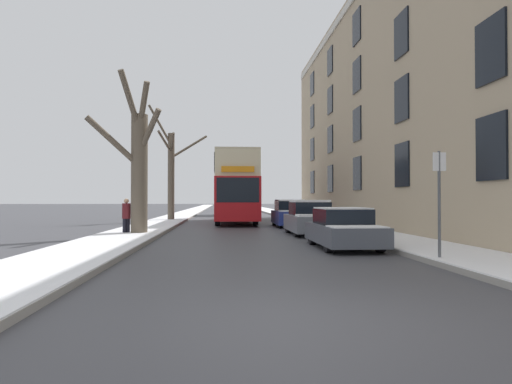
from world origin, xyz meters
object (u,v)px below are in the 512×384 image
(bare_tree_left_1, at_px, (171,171))
(parked_car_0, at_px, (343,229))
(double_decker_bus, at_px, (235,185))
(parked_car_1, at_px, (310,219))
(bare_tree_left_0, at_px, (138,165))
(parked_car_2, at_px, (290,214))
(oncoming_van, at_px, (226,202))
(pedestrian_left_sidewalk, at_px, (126,215))
(street_sign_post, at_px, (439,199))

(bare_tree_left_1, relative_size, parked_car_0, 1.99)
(double_decker_bus, distance_m, parked_car_1, 11.01)
(bare_tree_left_0, xyz_separation_m, parked_car_2, (7.27, 6.24, -2.24))
(bare_tree_left_1, xyz_separation_m, oncoming_van, (3.86, 12.25, -2.22))
(double_decker_bus, height_order, oncoming_van, double_decker_bus)
(bare_tree_left_1, bearing_deg, oncoming_van, 72.51)
(parked_car_1, relative_size, oncoming_van, 0.71)
(parked_car_1, relative_size, pedestrian_left_sidewalk, 2.55)
(parked_car_1, bearing_deg, oncoming_van, 97.97)
(parked_car_0, height_order, oncoming_van, oncoming_van)
(double_decker_bus, bearing_deg, oncoming_van, 92.04)
(bare_tree_left_1, bearing_deg, parked_car_0, -67.74)
(street_sign_post, bearing_deg, pedestrian_left_sidewalk, 135.68)
(oncoming_van, relative_size, street_sign_post, 2.11)
(parked_car_0, xyz_separation_m, parked_car_1, (0.00, 5.44, 0.09))
(double_decker_bus, height_order, parked_car_1, double_decker_bus)
(double_decker_bus, relative_size, street_sign_post, 4.11)
(double_decker_bus, height_order, parked_car_2, double_decker_bus)
(double_decker_bus, xyz_separation_m, street_sign_post, (4.29, -19.53, -0.95))
(parked_car_2, xyz_separation_m, pedestrian_left_sidewalk, (-7.77, -6.09, 0.16))
(pedestrian_left_sidewalk, bearing_deg, parked_car_2, -1.83)
(bare_tree_left_1, distance_m, parked_car_2, 10.21)
(parked_car_0, distance_m, parked_car_2, 11.34)
(parked_car_0, distance_m, oncoming_van, 30.33)
(parked_car_1, xyz_separation_m, oncoming_van, (-3.46, 24.69, 0.61))
(bare_tree_left_0, distance_m, street_sign_post, 12.34)
(bare_tree_left_1, xyz_separation_m, parked_car_0, (7.32, -17.87, -2.93))
(bare_tree_left_0, bearing_deg, double_decker_bus, 68.21)
(double_decker_bus, xyz_separation_m, parked_car_2, (2.95, -4.55, -1.78))
(bare_tree_left_1, distance_m, parked_car_0, 19.54)
(oncoming_van, relative_size, pedestrian_left_sidewalk, 3.59)
(double_decker_bus, xyz_separation_m, oncoming_van, (-0.51, 14.24, -1.17))
(parked_car_1, height_order, pedestrian_left_sidewalk, pedestrian_left_sidewalk)
(parked_car_1, height_order, parked_car_2, parked_car_2)
(bare_tree_left_0, xyz_separation_m, parked_car_1, (7.27, 0.34, -2.25))
(parked_car_0, height_order, street_sign_post, street_sign_post)
(parked_car_1, distance_m, parked_car_2, 5.90)
(parked_car_0, distance_m, pedestrian_left_sidewalk, 9.38)
(parked_car_0, relative_size, parked_car_2, 0.99)
(pedestrian_left_sidewalk, bearing_deg, oncoming_van, 40.26)
(parked_car_0, xyz_separation_m, street_sign_post, (1.34, -3.64, 0.93))
(bare_tree_left_0, xyz_separation_m, oncoming_van, (3.81, 25.03, -1.64))
(bare_tree_left_1, relative_size, street_sign_post, 2.99)
(bare_tree_left_1, xyz_separation_m, pedestrian_left_sidewalk, (-0.45, -12.63, -2.66))
(parked_car_1, distance_m, street_sign_post, 9.21)
(bare_tree_left_1, distance_m, pedestrian_left_sidewalk, 12.91)
(oncoming_van, bearing_deg, parked_car_1, -82.03)
(parked_car_0, distance_m, street_sign_post, 3.99)
(double_decker_bus, relative_size, parked_car_1, 2.74)
(parked_car_2, distance_m, street_sign_post, 15.06)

